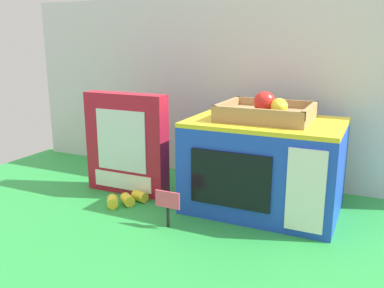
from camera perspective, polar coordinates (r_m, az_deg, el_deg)
The scene contains 7 objects.
ground_plane at distance 1.30m, azimuth 0.50°, elevation -7.60°, with size 1.70×1.70×0.00m, color green.
display_back_panel at distance 1.46m, azimuth 4.87°, elevation 7.51°, with size 1.61×0.03×0.63m, color silver.
toy_microwave at distance 1.21m, azimuth 9.90°, elevation -2.89°, with size 0.42×0.30×0.26m.
food_groups_crate at distance 1.18m, azimuth 10.32°, elevation 4.47°, with size 0.25×0.21×0.08m.
cookie_set_box at distance 1.33m, azimuth -9.03°, elevation 0.00°, with size 0.28×0.06×0.32m.
price_sign at distance 1.09m, azimuth -3.39°, elevation -8.19°, with size 0.07×0.01×0.10m.
loose_toy_banana at distance 1.27m, azimuth -8.99°, elevation -7.53°, with size 0.10×0.12×0.03m.
Camera 1 is at (0.50, -1.09, 0.48)m, focal length 38.65 mm.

